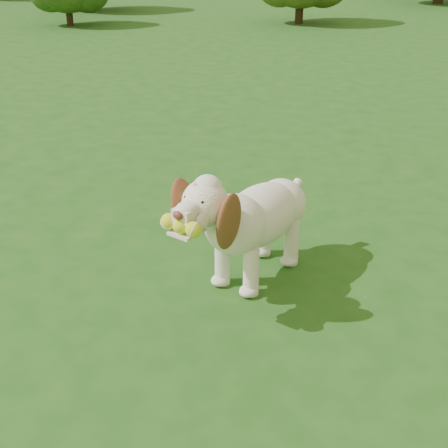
# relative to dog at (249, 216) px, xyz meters

# --- Properties ---
(ground) EXTENTS (80.00, 80.00, 0.00)m
(ground) POSITION_rel_dog_xyz_m (0.34, -0.50, -0.37)
(ground) COLOR #1B4D16
(ground) RESTS_ON ground
(dog) EXTENTS (0.59, 1.03, 0.69)m
(dog) POSITION_rel_dog_xyz_m (0.00, 0.00, 0.00)
(dog) COLOR white
(dog) RESTS_ON ground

